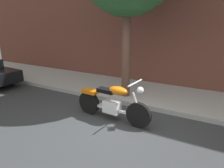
{
  "coord_description": "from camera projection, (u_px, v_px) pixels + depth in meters",
  "views": [
    {
      "loc": [
        2.12,
        -4.03,
        2.51
      ],
      "look_at": [
        -0.41,
        0.41,
        0.99
      ],
      "focal_mm": 33.69,
      "sensor_mm": 36.0,
      "label": 1
    }
  ],
  "objects": [
    {
      "name": "motorcycle",
      "position": [
        112.0,
        103.0,
        5.49
      ],
      "size": [
        2.19,
        0.7,
        1.14
      ],
      "color": "black",
      "rests_on": "ground"
    },
    {
      "name": "sidewalk",
      "position": [
        155.0,
        95.0,
        7.31
      ],
      "size": [
        20.82,
        2.47,
        0.14
      ],
      "primitive_type": "cube",
      "color": "#9E9E9E",
      "rests_on": "ground"
    },
    {
      "name": "ground_plane",
      "position": [
        118.0,
        130.0,
        5.08
      ],
      "size": [
        60.0,
        60.0,
        0.0
      ],
      "primitive_type": "plane",
      "color": "#303335"
    }
  ]
}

